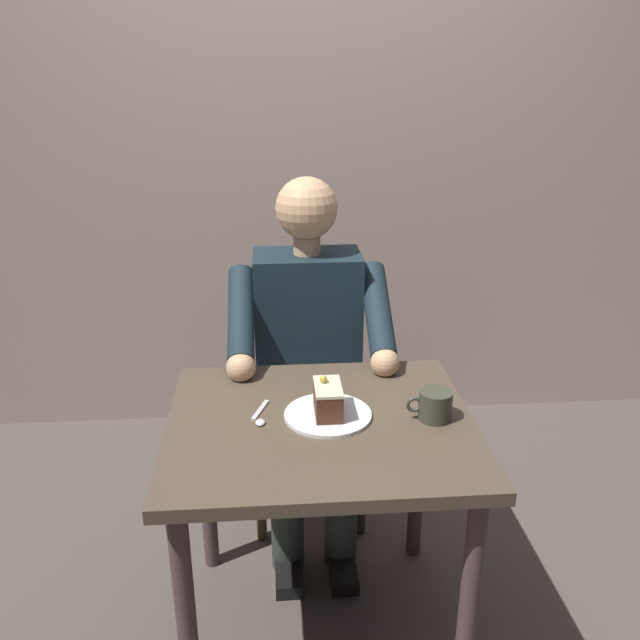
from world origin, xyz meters
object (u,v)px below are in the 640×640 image
object	(u,v)px
seated_person	(309,360)
coffee_cup	(435,404)
cake_slice	(328,399)
dining_table	(321,454)
dessert_spoon	(260,416)
chair	(306,379)

from	to	relation	value
seated_person	coffee_cup	distance (m)	0.60
coffee_cup	cake_slice	bearing A→B (deg)	-6.85
cake_slice	coffee_cup	world-z (taller)	cake_slice
dining_table	dessert_spoon	size ratio (longest dim) A/B	5.80
chair	dessert_spoon	size ratio (longest dim) A/B	6.44
dining_table	cake_slice	distance (m)	0.16
chair	dining_table	bearing A→B (deg)	90.00
seated_person	coffee_cup	size ratio (longest dim) A/B	10.21
dining_table	chair	size ratio (longest dim) A/B	0.90
seated_person	dining_table	bearing A→B (deg)	90.00
cake_slice	dining_table	bearing A→B (deg)	42.64
chair	dessert_spoon	world-z (taller)	chair
seated_person	cake_slice	distance (m)	0.49
chair	dessert_spoon	xyz separation A→B (m)	(0.16, 0.64, 0.21)
seated_person	coffee_cup	world-z (taller)	seated_person
seated_person	dessert_spoon	world-z (taller)	seated_person
cake_slice	seated_person	bearing A→B (deg)	-87.41
chair	seated_person	distance (m)	0.23
chair	dessert_spoon	bearing A→B (deg)	75.83
seated_person	dessert_spoon	distance (m)	0.50
seated_person	coffee_cup	bearing A→B (deg)	121.00
cake_slice	dessert_spoon	size ratio (longest dim) A/B	0.91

